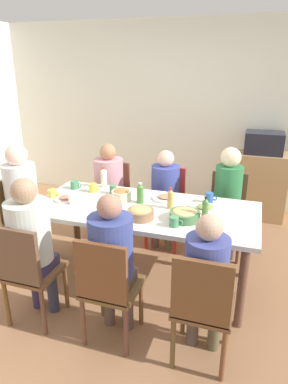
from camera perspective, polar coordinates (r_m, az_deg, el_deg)
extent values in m
plane|color=#936745|center=(3.52, 0.00, -14.30)|extent=(6.99, 6.99, 0.00)
cube|color=white|center=(5.13, 7.99, 12.35)|extent=(6.06, 0.12, 2.60)
cube|color=silver|center=(3.15, 0.00, -2.89)|extent=(2.05, 0.93, 0.04)
cylinder|color=brown|center=(3.42, -17.08, -9.17)|extent=(0.07, 0.07, 0.74)
cylinder|color=brown|center=(2.90, 15.88, -14.92)|extent=(0.07, 0.07, 0.74)
cylinder|color=brown|center=(3.97, -11.17, -4.37)|extent=(0.07, 0.07, 0.74)
cylinder|color=brown|center=(3.52, 16.53, -8.21)|extent=(0.07, 0.07, 0.74)
cube|color=brown|center=(2.69, -5.25, -15.39)|extent=(0.40, 0.40, 0.04)
cylinder|color=brown|center=(2.77, -10.01, -20.34)|extent=(0.04, 0.04, 0.43)
cylinder|color=brown|center=(2.66, -2.98, -22.09)|extent=(0.04, 0.04, 0.43)
cylinder|color=brown|center=(3.00, -6.90, -16.42)|extent=(0.04, 0.04, 0.43)
cylinder|color=brown|center=(2.90, -0.47, -17.79)|extent=(0.04, 0.04, 0.43)
cube|color=brown|center=(2.42, -7.14, -13.21)|extent=(0.38, 0.04, 0.45)
cylinder|color=brown|center=(2.92, -5.82, -17.41)|extent=(0.09, 0.09, 0.45)
cylinder|color=brown|center=(2.87, -2.73, -18.09)|extent=(0.09, 0.09, 0.45)
cube|color=brown|center=(2.65, -5.29, -14.34)|extent=(0.30, 0.30, 0.10)
cylinder|color=#3A4791|center=(2.50, -5.50, -9.03)|extent=(0.32, 0.32, 0.46)
sphere|color=#AB735D|center=(2.36, -5.76, -2.44)|extent=(0.18, 0.18, 0.18)
cube|color=brown|center=(4.16, -5.69, -1.78)|extent=(0.40, 0.40, 0.04)
cylinder|color=brown|center=(4.34, -2.63, -3.99)|extent=(0.04, 0.04, 0.43)
cylinder|color=brown|center=(4.46, -6.73, -3.40)|extent=(0.04, 0.04, 0.43)
cylinder|color=brown|center=(4.05, -4.32, -5.88)|extent=(0.04, 0.04, 0.43)
cylinder|color=brown|center=(4.18, -8.66, -5.19)|extent=(0.04, 0.04, 0.43)
cube|color=brown|center=(4.24, -4.83, 2.04)|extent=(0.38, 0.04, 0.45)
cylinder|color=brown|center=(4.14, -5.12, -5.16)|extent=(0.09, 0.09, 0.45)
cylinder|color=brown|center=(4.20, -7.14, -4.85)|extent=(0.09, 0.09, 0.45)
cube|color=brown|center=(4.14, -5.72, -1.01)|extent=(0.30, 0.30, 0.10)
cylinder|color=#D1939F|center=(4.05, -5.85, 2.49)|extent=(0.34, 0.34, 0.43)
sphere|color=#AD7752|center=(3.97, -6.01, 6.62)|extent=(0.19, 0.19, 0.19)
cube|color=brown|center=(3.86, 13.32, -4.12)|extent=(0.40, 0.40, 0.04)
cylinder|color=brown|center=(4.10, 15.66, -6.30)|extent=(0.04, 0.04, 0.43)
cylinder|color=brown|center=(4.12, 10.93, -5.75)|extent=(0.04, 0.04, 0.43)
cylinder|color=brown|center=(3.80, 15.36, -8.53)|extent=(0.04, 0.04, 0.43)
cylinder|color=brown|center=(3.82, 10.24, -7.92)|extent=(0.04, 0.04, 0.43)
cube|color=brown|center=(3.94, 13.85, 0.04)|extent=(0.38, 0.04, 0.45)
cylinder|color=#403939|center=(3.86, 14.10, -7.76)|extent=(0.09, 0.09, 0.45)
cylinder|color=#483838|center=(3.87, 11.73, -7.48)|extent=(0.09, 0.09, 0.45)
cube|color=#473D4B|center=(3.83, 13.39, -3.31)|extent=(0.30, 0.30, 0.10)
cylinder|color=#2E7B47|center=(3.73, 13.75, 0.71)|extent=(0.28, 0.28, 0.47)
sphere|color=beige|center=(3.64, 14.18, 5.59)|extent=(0.21, 0.21, 0.21)
cube|color=brown|center=(2.54, 9.83, -18.04)|extent=(0.40, 0.40, 0.04)
cylinder|color=brown|center=(2.58, 4.80, -23.65)|extent=(0.04, 0.04, 0.43)
cylinder|color=brown|center=(2.56, 13.00, -24.83)|extent=(0.04, 0.04, 0.43)
cylinder|color=brown|center=(2.83, 6.51, -19.01)|extent=(0.04, 0.04, 0.43)
cylinder|color=brown|center=(2.81, 13.74, -19.99)|extent=(0.04, 0.04, 0.43)
cube|color=brown|center=(2.26, 9.47, -16.13)|extent=(0.38, 0.04, 0.45)
cylinder|color=#4F443B|center=(2.76, 8.14, -20.04)|extent=(0.09, 0.09, 0.45)
cylinder|color=brown|center=(2.75, 11.64, -20.52)|extent=(0.09, 0.09, 0.45)
cube|color=brown|center=(2.51, 9.91, -16.97)|extent=(0.30, 0.30, 0.10)
cylinder|color=#404A96|center=(2.36, 10.30, -12.01)|extent=(0.29, 0.29, 0.41)
sphere|color=tan|center=(2.22, 10.76, -5.79)|extent=(0.18, 0.18, 0.18)
cube|color=red|center=(3.95, 3.44, -2.94)|extent=(0.40, 0.40, 0.04)
cylinder|color=#B02B28|center=(4.16, 6.24, -5.18)|extent=(0.04, 0.04, 0.43)
cylinder|color=red|center=(4.24, 1.74, -4.59)|extent=(0.04, 0.04, 0.43)
cylinder|color=red|center=(3.87, 5.17, -7.26)|extent=(0.04, 0.04, 0.43)
cylinder|color=red|center=(3.94, 0.33, -6.58)|extent=(0.04, 0.04, 0.43)
cube|color=#B32F2C|center=(4.03, 4.16, 1.09)|extent=(0.38, 0.04, 0.45)
cylinder|color=brown|center=(3.94, 4.13, -6.51)|extent=(0.09, 0.09, 0.45)
cylinder|color=brown|center=(3.98, 1.88, -6.19)|extent=(0.09, 0.09, 0.45)
cube|color=#51493E|center=(3.93, 3.46, -2.14)|extent=(0.30, 0.30, 0.10)
cylinder|color=#3B48A0|center=(3.84, 3.54, 1.38)|extent=(0.31, 0.31, 0.41)
sphere|color=beige|center=(3.76, 3.63, 5.53)|extent=(0.18, 0.18, 0.18)
cube|color=brown|center=(2.98, -17.70, -12.36)|extent=(0.40, 0.40, 0.04)
cylinder|color=brown|center=(3.10, -21.78, -16.67)|extent=(0.04, 0.04, 0.43)
cylinder|color=brown|center=(2.92, -16.31, -18.48)|extent=(0.04, 0.04, 0.43)
cylinder|color=brown|center=(3.31, -18.03, -13.55)|extent=(0.04, 0.04, 0.43)
cylinder|color=brown|center=(3.14, -12.80, -14.97)|extent=(0.04, 0.04, 0.43)
cube|color=brown|center=(2.75, -20.39, -10.04)|extent=(0.38, 0.04, 0.45)
cylinder|color=#332955|center=(3.21, -17.44, -14.41)|extent=(0.09, 0.09, 0.45)
cylinder|color=#2F3348|center=(3.13, -14.95, -15.11)|extent=(0.09, 0.09, 0.45)
cube|color=#332F51|center=(2.95, -17.82, -11.38)|extent=(0.30, 0.30, 0.10)
cylinder|color=silver|center=(2.81, -18.47, -6.23)|extent=(0.33, 0.33, 0.49)
sphere|color=tan|center=(2.69, -19.27, 0.16)|extent=(0.19, 0.19, 0.19)
cube|color=brown|center=(3.87, -19.06, -4.66)|extent=(0.40, 0.40, 0.04)
cylinder|color=brown|center=(4.18, -19.22, -6.18)|extent=(0.04, 0.04, 0.43)
cylinder|color=brown|center=(3.95, -22.14, -8.20)|extent=(0.04, 0.04, 0.43)
cylinder|color=brown|center=(4.00, -15.28, -7.00)|extent=(0.04, 0.04, 0.43)
cylinder|color=brown|center=(3.75, -18.08, -9.20)|extent=(0.04, 0.04, 0.43)
cube|color=brown|center=(3.89, -21.59, -1.10)|extent=(0.04, 0.38, 0.45)
cylinder|color=#514946|center=(3.96, -16.85, -7.25)|extent=(0.09, 0.09, 0.45)
cylinder|color=brown|center=(3.85, -18.18, -8.26)|extent=(0.09, 0.09, 0.45)
cube|color=brown|center=(3.85, -19.16, -3.85)|extent=(0.30, 0.30, 0.10)
cylinder|color=silver|center=(3.73, -19.71, 0.47)|extent=(0.33, 0.33, 0.52)
sphere|color=beige|center=(3.64, -20.38, 5.76)|extent=(0.22, 0.22, 0.22)
cylinder|color=silver|center=(3.34, 3.58, -1.04)|extent=(0.26, 0.26, 0.01)
ellipsoid|color=tan|center=(3.33, 3.59, -0.73)|extent=(0.14, 0.14, 0.02)
cylinder|color=white|center=(3.07, -6.41, -3.15)|extent=(0.22, 0.22, 0.01)
ellipsoid|color=#A05C3D|center=(3.06, -6.42, -2.81)|extent=(0.12, 0.12, 0.02)
cylinder|color=white|center=(3.15, 10.06, -2.71)|extent=(0.26, 0.26, 0.01)
ellipsoid|color=olive|center=(3.14, 10.08, -2.38)|extent=(0.14, 0.14, 0.02)
cylinder|color=silver|center=(3.40, -12.76, -1.14)|extent=(0.22, 0.22, 0.01)
ellipsoid|color=#C9765E|center=(3.39, -12.79, -0.84)|extent=(0.12, 0.12, 0.02)
cylinder|color=#467545|center=(2.91, 6.74, -3.90)|extent=(0.26, 0.26, 0.07)
ellipsoid|color=tan|center=(2.90, 6.77, -3.24)|extent=(0.21, 0.21, 0.04)
cylinder|color=beige|center=(3.32, -3.73, -0.52)|extent=(0.19, 0.19, 0.09)
ellipsoid|color=#B7743D|center=(3.31, -3.75, 0.17)|extent=(0.15, 0.15, 0.04)
cylinder|color=#986F4D|center=(2.92, -0.57, -3.66)|extent=(0.23, 0.23, 0.08)
ellipsoid|color=tan|center=(2.90, -0.57, -2.97)|extent=(0.18, 0.18, 0.04)
cylinder|color=#4F835F|center=(3.47, -5.16, 0.45)|extent=(0.07, 0.07, 0.09)
torus|color=#449259|center=(3.46, -4.43, 0.36)|extent=(0.05, 0.01, 0.05)
cylinder|color=white|center=(3.28, -11.69, -1.23)|extent=(0.08, 0.08, 0.08)
torus|color=white|center=(3.26, -10.89, -1.33)|extent=(0.05, 0.01, 0.05)
cylinder|color=#438A5B|center=(3.67, -11.40, 1.16)|extent=(0.09, 0.09, 0.08)
torus|color=#49926A|center=(3.65, -10.64, 1.08)|extent=(0.05, 0.01, 0.05)
cylinder|color=#4A895C|center=(2.78, 4.99, -4.92)|extent=(0.08, 0.08, 0.08)
torus|color=#419261|center=(2.77, 6.00, -5.05)|extent=(0.05, 0.01, 0.05)
cylinder|color=#2D5DA5|center=(3.30, 10.77, -0.92)|extent=(0.07, 0.07, 0.10)
torus|color=#2F5A99|center=(3.29, 11.59, -1.01)|extent=(0.05, 0.01, 0.05)
cylinder|color=#E0C346|center=(3.55, -8.46, 0.70)|extent=(0.08, 0.08, 0.09)
torus|color=yellow|center=(3.52, -7.68, 0.61)|extent=(0.05, 0.01, 0.05)
cylinder|color=#DCCB50|center=(3.50, -14.92, -0.19)|extent=(0.08, 0.08, 0.07)
torus|color=#E3CD55|center=(3.47, -14.16, -0.29)|extent=(0.05, 0.01, 0.05)
cylinder|color=#458236|center=(3.22, -0.63, -0.48)|extent=(0.07, 0.07, 0.16)
cone|color=#4F853B|center=(3.19, -0.64, 1.10)|extent=(0.06, 0.06, 0.03)
cylinder|color=white|center=(3.18, -0.64, 1.44)|extent=(0.03, 0.03, 0.01)
cylinder|color=gold|center=(3.11, 4.36, -1.37)|extent=(0.06, 0.06, 0.15)
cone|color=tan|center=(3.08, 4.40, 0.23)|extent=(0.05, 0.05, 0.03)
cylinder|color=red|center=(3.07, 4.41, 0.58)|extent=(0.03, 0.03, 0.01)
cylinder|color=#528538|center=(2.85, 10.05, -3.34)|extent=(0.05, 0.05, 0.19)
cone|color=#437A31|center=(2.81, 10.19, -1.29)|extent=(0.05, 0.05, 0.03)
cylinder|color=black|center=(2.80, 10.21, -0.91)|extent=(0.03, 0.03, 0.01)
cylinder|color=silver|center=(3.66, -6.66, 2.14)|extent=(0.07, 0.07, 0.18)
cone|color=silver|center=(3.63, -6.73, 3.70)|extent=(0.06, 0.06, 0.03)
cylinder|color=red|center=(3.62, -6.74, 4.00)|extent=(0.03, 0.03, 0.01)
cube|color=tan|center=(4.96, 18.45, 1.05)|extent=(0.70, 0.44, 0.90)
cube|color=#202230|center=(4.80, 19.24, 7.70)|extent=(0.48, 0.36, 0.28)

